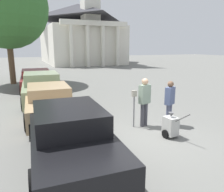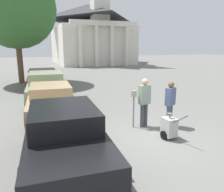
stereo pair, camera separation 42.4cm
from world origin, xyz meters
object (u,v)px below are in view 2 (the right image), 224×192
parked_car_black (64,132)px  parked_car_maroon (43,80)px  person_supervisor (170,101)px  parked_car_tan (51,101)px  parking_meter (134,102)px  parked_car_sage (46,88)px  person_worker (144,100)px  equipment_cart (169,127)px  church (89,32)px

parked_car_black → parked_car_maroon: size_ratio=1.08×
parked_car_maroon → person_supervisor: person_supervisor is taller
parked_car_tan → parking_meter: (2.68, -2.53, 0.31)m
parked_car_sage → person_worker: 6.18m
parked_car_tan → person_supervisor: person_supervisor is taller
person_worker → equipment_cart: size_ratio=1.80×
equipment_cart → church: bearing=74.8°
parked_car_tan → equipment_cart: (3.32, -3.84, -0.26)m
parked_car_black → equipment_cart: parked_car_black is taller
person_worker → parked_car_maroon: bearing=-83.4°
parking_meter → parked_car_black: bearing=-154.9°
parked_car_maroon → person_supervisor: size_ratio=2.86×
parked_car_black → person_worker: 3.31m
person_supervisor → parked_car_maroon: bearing=-94.1°
parking_meter → church: size_ratio=0.06×
parked_car_black → person_supervisor: size_ratio=3.09×
parked_car_tan → person_worker: (3.07, -2.60, 0.39)m
parking_meter → person_worker: (0.39, -0.07, 0.08)m
parked_car_tan → equipment_cart: size_ratio=4.94×
parking_meter → person_supervisor: size_ratio=0.81×
person_worker → church: (6.53, 32.85, 4.37)m
person_supervisor → parking_meter: bearing=-43.9°
parking_meter → person_worker: person_worker is taller
parked_car_black → equipment_cart: (3.32, -0.05, -0.27)m
parked_car_tan → parking_meter: bearing=-40.4°
parked_car_sage → church: church is taller
parked_car_black → parked_car_sage: size_ratio=1.03×
parked_car_tan → person_worker: size_ratio=2.74×
person_worker → church: bearing=-113.8°
parked_car_maroon → person_supervisor: (3.97, -9.11, 0.29)m
parked_car_maroon → parking_meter: bearing=-70.1°
parked_car_maroon → equipment_cart: size_ratio=4.83×
parking_meter → equipment_cart: bearing=-63.9°
parked_car_tan → person_supervisor: 4.93m
equipment_cart → parked_car_black: bearing=174.4°
parking_meter → person_supervisor: person_supervisor is taller
parked_car_sage → parked_car_maroon: 3.46m
parked_car_black → person_worker: bearing=23.9°
parked_car_maroon → church: bearing=71.1°
person_supervisor → equipment_cart: 1.27m
parked_car_tan → parking_meter: 3.70m
church → parked_car_tan: bearing=-107.6°
parked_car_tan → person_worker: bearing=-37.4°
parked_car_black → parking_meter: 2.98m
parked_car_black → parking_meter: parked_car_black is taller
parked_car_black → person_worker: person_worker is taller
parking_meter → person_worker: bearing=-10.9°
parked_car_sage → person_worker: (3.07, -5.35, 0.31)m
parked_car_black → parked_car_maroon: same height
parked_car_sage → parked_car_maroon: bearing=92.9°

